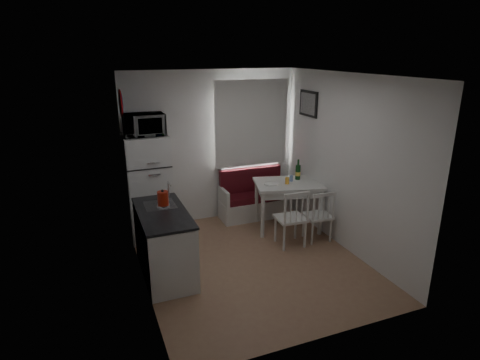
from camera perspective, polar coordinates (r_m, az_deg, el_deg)
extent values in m
cube|color=#9D6F53|center=(5.87, 1.62, -11.51)|extent=(3.00, 3.50, 0.02)
cube|color=white|center=(5.12, 1.88, 14.73)|extent=(3.00, 3.50, 0.02)
cube|color=white|center=(6.94, -4.00, 4.69)|extent=(3.00, 0.02, 2.60)
cube|color=white|center=(3.91, 11.99, -6.41)|extent=(3.00, 0.02, 2.60)
cube|color=white|center=(4.98, -14.33, -1.21)|extent=(0.02, 3.50, 2.60)
cube|color=white|center=(6.08, 14.84, 2.22)|extent=(0.02, 3.50, 2.60)
cube|color=white|center=(7.08, 1.47, 7.68)|extent=(1.22, 0.06, 1.47)
cube|color=white|center=(7.01, 1.70, 7.99)|extent=(1.35, 0.02, 1.50)
cube|color=white|center=(5.49, -10.72, -8.97)|extent=(0.60, 1.30, 0.86)
cube|color=black|center=(5.30, -11.00, -4.57)|extent=(0.62, 1.32, 0.03)
cube|color=#99999E|center=(5.55, -11.27, -3.95)|extent=(0.40, 0.40, 0.10)
cylinder|color=silver|center=(5.68, -10.14, -1.43)|extent=(0.02, 0.02, 0.26)
cylinder|color=#192598|center=(6.21, -16.54, 10.41)|extent=(0.03, 0.40, 0.40)
cube|color=black|center=(6.82, 9.69, 10.66)|extent=(0.04, 0.52, 0.42)
cube|color=white|center=(7.27, 1.99, -4.02)|extent=(1.22, 0.47, 0.34)
cube|color=#5A131B|center=(7.19, 2.01, -2.35)|extent=(1.16, 0.43, 0.11)
cube|color=#5A131B|center=(7.26, 1.47, 0.06)|extent=(1.16, 0.09, 0.43)
cube|color=white|center=(6.66, 6.87, -0.54)|extent=(1.24, 1.01, 0.04)
cube|color=white|center=(6.69, 6.84, -1.24)|extent=(1.11, 0.87, 0.13)
cylinder|color=white|center=(6.80, 6.74, -3.78)|extent=(0.06, 0.06, 0.77)
cube|color=white|center=(6.20, 7.20, -5.42)|extent=(0.45, 0.43, 0.04)
cube|color=white|center=(5.96, 8.14, -3.89)|extent=(0.41, 0.06, 0.45)
cube|color=white|center=(6.45, 10.97, -5.03)|extent=(0.42, 0.40, 0.04)
cube|color=white|center=(6.24, 11.92, -3.67)|extent=(0.38, 0.06, 0.41)
cube|color=white|center=(6.48, -12.93, -0.98)|extent=(0.67, 0.67, 1.67)
imported|color=white|center=(6.19, -13.50, 7.66)|extent=(0.60, 0.40, 0.33)
cylinder|color=#A61F0D|center=(5.42, -10.90, -2.59)|extent=(0.17, 0.17, 0.23)
cylinder|color=#FFAA2A|center=(6.57, 6.71, -0.10)|extent=(0.06, 0.06, 0.11)
cylinder|color=#7595C8|center=(6.72, 7.29, 0.23)|extent=(0.06, 0.06, 0.10)
cylinder|color=white|center=(6.54, 4.48, -0.55)|extent=(0.24, 0.24, 0.02)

